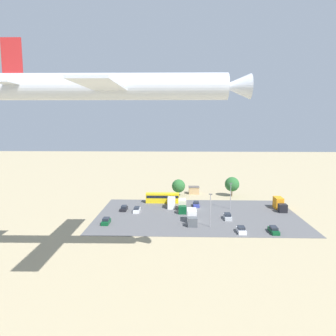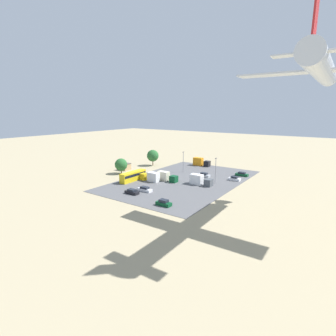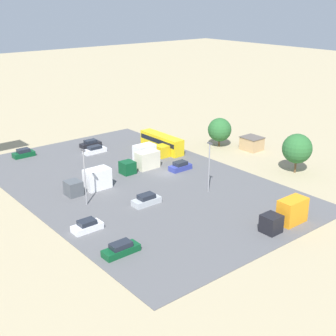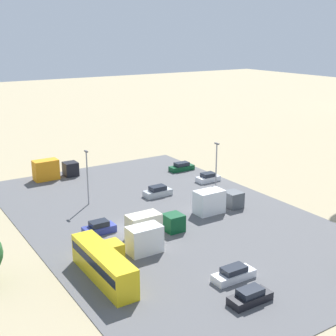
# 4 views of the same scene
# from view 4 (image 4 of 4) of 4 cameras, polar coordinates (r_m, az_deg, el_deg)

# --- Properties ---
(ground_plane) EXTENTS (400.00, 400.00, 0.00)m
(ground_plane) POSITION_cam_4_polar(r_m,az_deg,el_deg) (62.34, -5.78, -7.37)
(ground_plane) COLOR tan
(parking_lot_surface) EXTENTS (58.22, 36.88, 0.08)m
(parking_lot_surface) POSITION_cam_4_polar(r_m,az_deg,el_deg) (65.42, -0.36, -6.07)
(parking_lot_surface) COLOR #565659
(parking_lot_surface) RESTS_ON ground
(bus) EXTENTS (11.16, 2.51, 3.28)m
(bus) POSITION_cam_4_polar(r_m,az_deg,el_deg) (49.77, -7.90, -11.51)
(bus) COLOR gold
(bus) RESTS_ON ground
(parked_car_1) EXTENTS (1.93, 4.14, 1.61)m
(parked_car_1) POSITION_cam_4_polar(r_m,az_deg,el_deg) (61.02, -8.39, -7.24)
(parked_car_1) COLOR navy
(parked_car_1) RESTS_ON ground
(parked_car_2) EXTENTS (1.92, 4.12, 1.51)m
(parked_car_2) POSITION_cam_4_polar(r_m,az_deg,el_deg) (80.88, 4.91, -1.20)
(parked_car_2) COLOR silver
(parked_car_2) RESTS_ON ground
(parked_car_3) EXTENTS (1.83, 4.72, 1.52)m
(parked_car_3) POSITION_cam_4_polar(r_m,az_deg,el_deg) (86.99, 1.68, 0.12)
(parked_car_3) COLOR #0C4723
(parked_car_3) RESTS_ON ground
(parked_car_4) EXTENTS (1.91, 4.45, 1.63)m
(parked_car_4) POSITION_cam_4_polar(r_m,az_deg,el_deg) (73.54, -1.27, -2.90)
(parked_car_4) COLOR #ADB2B7
(parked_car_4) RESTS_ON ground
(parked_car_5) EXTENTS (1.79, 4.75, 1.45)m
(parked_car_5) POSITION_cam_4_polar(r_m,az_deg,el_deg) (50.33, 8.02, -12.69)
(parked_car_5) COLOR silver
(parked_car_5) RESTS_ON ground
(parked_car_6) EXTENTS (1.83, 4.40, 1.44)m
(parked_car_6) POSITION_cam_4_polar(r_m,az_deg,el_deg) (46.81, 9.97, -15.18)
(parked_car_6) COLOR black
(parked_car_6) RESTS_ON ground
(parked_truck_0) EXTENTS (2.36, 7.67, 3.20)m
(parked_truck_0) POSITION_cam_4_polar(r_m,az_deg,el_deg) (59.17, -1.91, -7.00)
(parked_truck_0) COLOR #0C4723
(parked_truck_0) RESTS_ON ground
(parked_truck_1) EXTENTS (2.37, 7.76, 3.53)m
(parked_truck_1) POSITION_cam_4_polar(r_m,az_deg,el_deg) (84.32, -13.84, -0.19)
(parked_truck_1) COLOR black
(parked_truck_1) RESTS_ON ground
(parked_truck_2) EXTENTS (2.50, 7.66, 3.35)m
(parked_truck_2) POSITION_cam_4_polar(r_m,az_deg,el_deg) (67.41, 5.87, -4.04)
(parked_truck_2) COLOR #4C5156
(parked_truck_2) RESTS_ON ground
(parked_truck_3) EXTENTS (2.37, 7.35, 3.26)m
(parked_truck_3) POSITION_cam_4_polar(r_m,az_deg,el_deg) (54.56, -4.00, -9.10)
(parked_truck_3) COLOR gold
(parked_truck_3) RESTS_ON ground
(light_pole_lot_centre) EXTENTS (0.90, 0.28, 8.26)m
(light_pole_lot_centre) POSITION_cam_4_polar(r_m,az_deg,el_deg) (69.84, -9.81, -0.85)
(light_pole_lot_centre) COLOR gray
(light_pole_lot_centre) RESTS_ON ground
(light_pole_lot_edge) EXTENTS (0.90, 0.28, 8.76)m
(light_pole_lot_edge) POSITION_cam_4_polar(r_m,az_deg,el_deg) (71.80, 5.89, -0.01)
(light_pole_lot_edge) COLOR gray
(light_pole_lot_edge) RESTS_ON ground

